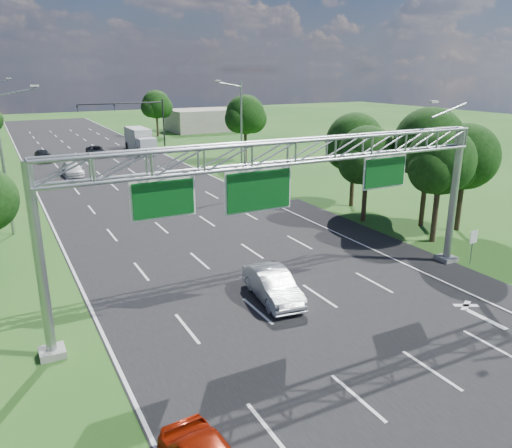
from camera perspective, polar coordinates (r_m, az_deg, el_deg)
ground at (r=41.02m, az=-9.84°, el=1.22°), size 220.00×220.00×0.00m
road at (r=41.02m, az=-9.84°, el=1.22°), size 18.00×180.00×0.02m
road_flare at (r=32.93m, az=16.80°, el=-3.30°), size 3.00×30.00×0.02m
sign_gantry at (r=23.55m, az=4.23°, el=6.81°), size 23.50×1.00×9.56m
regulatory_sign at (r=32.16m, az=23.59°, el=-1.67°), size 0.60×0.08×2.10m
traffic_signal at (r=75.41m, az=-13.19°, el=12.25°), size 12.21×0.24×7.00m
streetlight_l_near at (r=38.02m, az=-26.76°, el=7.00°), size 2.97×0.22×10.16m
streetlight_r_mid at (r=53.30m, az=-1.88°, el=11.23°), size 2.97×0.22×10.16m
tree_cluster_right at (r=38.36m, az=17.03°, el=7.75°), size 9.91×14.60×8.68m
tree_verge_rd at (r=62.58m, az=-1.19°, el=12.18°), size 5.76×4.80×8.28m
tree_verge_re at (r=89.73m, az=-11.29°, el=13.11°), size 5.76×4.80×7.84m
building_right at (r=97.00m, az=-6.16°, el=11.72°), size 12.00×9.00×4.00m
silver_sedan at (r=25.23m, az=1.92°, el=-7.01°), size 2.19×4.88×1.55m
car_queue_a at (r=58.72m, az=-20.25°, el=5.92°), size 1.98×4.76×1.38m
car_queue_b at (r=71.00m, az=-17.85°, el=7.93°), size 2.54×4.95×1.34m
car_queue_c at (r=69.24m, az=-23.15°, el=7.22°), size 1.97×4.44×1.48m
box_truck at (r=73.73m, az=-13.13°, el=9.30°), size 2.58×8.42×3.19m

